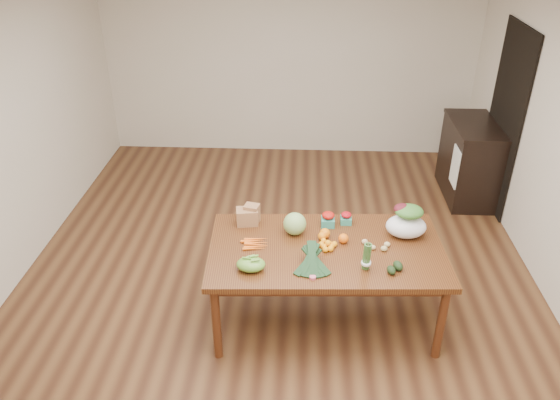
{
  "coord_description": "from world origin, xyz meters",
  "views": [
    {
      "loc": [
        0.23,
        -4.29,
        3.31
      ],
      "look_at": [
        0.02,
        0.0,
        0.86
      ],
      "focal_mm": 35.0,
      "sensor_mm": 36.0,
      "label": 1
    }
  ],
  "objects_px": {
    "cabbage": "(295,224)",
    "salad_bag": "(406,223)",
    "paper_bag": "(247,215)",
    "asparagus_bundle": "(367,256)",
    "cabinet": "(469,160)",
    "kale_bunch": "(312,262)",
    "dining_table": "(325,284)",
    "mandarin_cluster": "(328,244)"
  },
  "relations": [
    {
      "from": "kale_bunch",
      "to": "asparagus_bundle",
      "type": "distance_m",
      "value": 0.42
    },
    {
      "from": "kale_bunch",
      "to": "salad_bag",
      "type": "xyz_separation_m",
      "value": [
        0.79,
        0.52,
        0.05
      ]
    },
    {
      "from": "mandarin_cluster",
      "to": "cabinet",
      "type": "bearing_deg",
      "value": 52.83
    },
    {
      "from": "asparagus_bundle",
      "to": "salad_bag",
      "type": "height_order",
      "value": "salad_bag"
    },
    {
      "from": "cabbage",
      "to": "salad_bag",
      "type": "xyz_separation_m",
      "value": [
        0.94,
        0.01,
        0.03
      ]
    },
    {
      "from": "dining_table",
      "to": "kale_bunch",
      "type": "relative_size",
      "value": 4.81
    },
    {
      "from": "cabinet",
      "to": "kale_bunch",
      "type": "height_order",
      "value": "cabinet"
    },
    {
      "from": "salad_bag",
      "to": "cabinet",
      "type": "bearing_deg",
      "value": 62.27
    },
    {
      "from": "paper_bag",
      "to": "kale_bunch",
      "type": "bearing_deg",
      "value": -49.04
    },
    {
      "from": "cabbage",
      "to": "kale_bunch",
      "type": "relative_size",
      "value": 0.49
    },
    {
      "from": "cabbage",
      "to": "kale_bunch",
      "type": "distance_m",
      "value": 0.54
    },
    {
      "from": "salad_bag",
      "to": "asparagus_bundle",
      "type": "bearing_deg",
      "value": -127.21
    },
    {
      "from": "cabinet",
      "to": "salad_bag",
      "type": "height_order",
      "value": "salad_bag"
    },
    {
      "from": "cabinet",
      "to": "kale_bunch",
      "type": "relative_size",
      "value": 2.55
    },
    {
      "from": "mandarin_cluster",
      "to": "salad_bag",
      "type": "relative_size",
      "value": 0.53
    },
    {
      "from": "paper_bag",
      "to": "asparagus_bundle",
      "type": "relative_size",
      "value": 0.99
    },
    {
      "from": "mandarin_cluster",
      "to": "asparagus_bundle",
      "type": "distance_m",
      "value": 0.41
    },
    {
      "from": "cabbage",
      "to": "salad_bag",
      "type": "distance_m",
      "value": 0.94
    },
    {
      "from": "mandarin_cluster",
      "to": "asparagus_bundle",
      "type": "xyz_separation_m",
      "value": [
        0.28,
        -0.28,
        0.09
      ]
    },
    {
      "from": "paper_bag",
      "to": "cabinet",
      "type": "bearing_deg",
      "value": 38.93
    },
    {
      "from": "cabbage",
      "to": "kale_bunch",
      "type": "height_order",
      "value": "cabbage"
    },
    {
      "from": "paper_bag",
      "to": "cabbage",
      "type": "relative_size",
      "value": 1.27
    },
    {
      "from": "paper_bag",
      "to": "salad_bag",
      "type": "height_order",
      "value": "salad_bag"
    },
    {
      "from": "paper_bag",
      "to": "cabbage",
      "type": "bearing_deg",
      "value": -18.36
    },
    {
      "from": "asparagus_bundle",
      "to": "paper_bag",
      "type": "bearing_deg",
      "value": 144.85
    },
    {
      "from": "paper_bag",
      "to": "salad_bag",
      "type": "bearing_deg",
      "value": -5.46
    },
    {
      "from": "paper_bag",
      "to": "asparagus_bundle",
      "type": "distance_m",
      "value": 1.16
    },
    {
      "from": "dining_table",
      "to": "kale_bunch",
      "type": "height_order",
      "value": "kale_bunch"
    },
    {
      "from": "dining_table",
      "to": "salad_bag",
      "type": "height_order",
      "value": "salad_bag"
    },
    {
      "from": "mandarin_cluster",
      "to": "asparagus_bundle",
      "type": "bearing_deg",
      "value": -44.1
    },
    {
      "from": "cabinet",
      "to": "paper_bag",
      "type": "bearing_deg",
      "value": -141.07
    },
    {
      "from": "dining_table",
      "to": "cabinet",
      "type": "distance_m",
      "value": 2.94
    },
    {
      "from": "cabinet",
      "to": "kale_bunch",
      "type": "distance_m",
      "value": 3.28
    },
    {
      "from": "asparagus_bundle",
      "to": "mandarin_cluster",
      "type": "bearing_deg",
      "value": 133.17
    },
    {
      "from": "dining_table",
      "to": "paper_bag",
      "type": "xyz_separation_m",
      "value": [
        -0.69,
        0.34,
        0.46
      ]
    },
    {
      "from": "kale_bunch",
      "to": "salad_bag",
      "type": "distance_m",
      "value": 0.95
    },
    {
      "from": "cabbage",
      "to": "asparagus_bundle",
      "type": "xyz_separation_m",
      "value": [
        0.56,
        -0.48,
        0.03
      ]
    },
    {
      "from": "asparagus_bundle",
      "to": "kale_bunch",
      "type": "bearing_deg",
      "value": -178.52
    },
    {
      "from": "cabinet",
      "to": "salad_bag",
      "type": "bearing_deg",
      "value": -117.73
    },
    {
      "from": "cabbage",
      "to": "asparagus_bundle",
      "type": "height_order",
      "value": "asparagus_bundle"
    },
    {
      "from": "cabbage",
      "to": "mandarin_cluster",
      "type": "bearing_deg",
      "value": -36.89
    },
    {
      "from": "cabinet",
      "to": "mandarin_cluster",
      "type": "xyz_separation_m",
      "value": [
        -1.78,
        -2.34,
        0.32
      ]
    }
  ]
}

